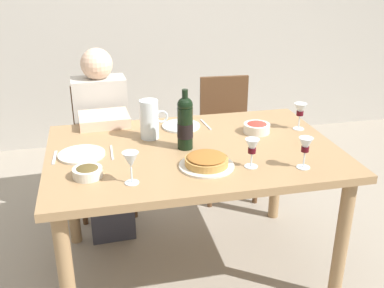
{
  "coord_description": "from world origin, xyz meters",
  "views": [
    {
      "loc": [
        -0.48,
        -2.1,
        1.69
      ],
      "look_at": [
        -0.01,
        -0.0,
        0.78
      ],
      "focal_mm": 42.09,
      "sensor_mm": 36.0,
      "label": 1
    }
  ],
  "objects_px": {
    "diner_left": "(104,137)",
    "baked_tart": "(207,161)",
    "olive_bowl": "(88,172)",
    "dinner_plate_left_setting": "(181,126)",
    "wine_glass_spare": "(305,147)",
    "chair_right": "(226,129)",
    "dining_table": "(193,164)",
    "water_pitcher": "(150,122)",
    "wine_glass_centre": "(131,161)",
    "wine_glass_right_diner": "(252,148)",
    "wine_bottle": "(185,123)",
    "chair_left": "(102,140)",
    "salad_bowl": "(257,127)",
    "dinner_plate_right_setting": "(82,154)",
    "wine_glass_left_diner": "(300,111)"
  },
  "relations": [
    {
      "from": "wine_glass_left_diner",
      "to": "chair_right",
      "type": "bearing_deg",
      "value": 105.02
    },
    {
      "from": "dinner_plate_left_setting",
      "to": "wine_bottle",
      "type": "bearing_deg",
      "value": -97.46
    },
    {
      "from": "wine_bottle",
      "to": "chair_right",
      "type": "distance_m",
      "value": 1.08
    },
    {
      "from": "chair_right",
      "to": "wine_glass_left_diner",
      "type": "bearing_deg",
      "value": 108.46
    },
    {
      "from": "dining_table",
      "to": "baked_tart",
      "type": "relative_size",
      "value": 5.66
    },
    {
      "from": "baked_tart",
      "to": "dinner_plate_right_setting",
      "type": "xyz_separation_m",
      "value": [
        -0.58,
        0.26,
        -0.02
      ]
    },
    {
      "from": "chair_left",
      "to": "salad_bowl",
      "type": "bearing_deg",
      "value": 136.79
    },
    {
      "from": "wine_bottle",
      "to": "baked_tart",
      "type": "bearing_deg",
      "value": -77.68
    },
    {
      "from": "baked_tart",
      "to": "dinner_plate_left_setting",
      "type": "height_order",
      "value": "baked_tart"
    },
    {
      "from": "baked_tart",
      "to": "olive_bowl",
      "type": "bearing_deg",
      "value": 178.48
    },
    {
      "from": "baked_tart",
      "to": "wine_glass_centre",
      "type": "distance_m",
      "value": 0.38
    },
    {
      "from": "wine_bottle",
      "to": "water_pitcher",
      "type": "xyz_separation_m",
      "value": [
        -0.16,
        0.18,
        -0.04
      ]
    },
    {
      "from": "salad_bowl",
      "to": "wine_glass_right_diner",
      "type": "distance_m",
      "value": 0.46
    },
    {
      "from": "wine_glass_centre",
      "to": "chair_right",
      "type": "distance_m",
      "value": 1.5
    },
    {
      "from": "water_pitcher",
      "to": "wine_glass_centre",
      "type": "distance_m",
      "value": 0.53
    },
    {
      "from": "olive_bowl",
      "to": "wine_glass_right_diner",
      "type": "bearing_deg",
      "value": -4.67
    },
    {
      "from": "salad_bowl",
      "to": "dinner_plate_left_setting",
      "type": "distance_m",
      "value": 0.44
    },
    {
      "from": "baked_tart",
      "to": "wine_glass_spare",
      "type": "distance_m",
      "value": 0.47
    },
    {
      "from": "wine_bottle",
      "to": "olive_bowl",
      "type": "distance_m",
      "value": 0.56
    },
    {
      "from": "dining_table",
      "to": "wine_glass_right_diner",
      "type": "distance_m",
      "value": 0.4
    },
    {
      "from": "wine_glass_spare",
      "to": "chair_right",
      "type": "height_order",
      "value": "wine_glass_spare"
    },
    {
      "from": "olive_bowl",
      "to": "diner_left",
      "type": "bearing_deg",
      "value": 83.52
    },
    {
      "from": "dinner_plate_right_setting",
      "to": "wine_glass_left_diner",
      "type": "bearing_deg",
      "value": 4.88
    },
    {
      "from": "wine_glass_left_diner",
      "to": "chair_right",
      "type": "distance_m",
      "value": 0.86
    },
    {
      "from": "wine_glass_left_diner",
      "to": "wine_bottle",
      "type": "bearing_deg",
      "value": -169.72
    },
    {
      "from": "wine_glass_left_diner",
      "to": "baked_tart",
      "type": "bearing_deg",
      "value": -150.31
    },
    {
      "from": "wine_glass_spare",
      "to": "chair_right",
      "type": "bearing_deg",
      "value": 90.05
    },
    {
      "from": "wine_glass_right_diner",
      "to": "chair_right",
      "type": "bearing_deg",
      "value": 78.51
    },
    {
      "from": "dinner_plate_right_setting",
      "to": "chair_right",
      "type": "height_order",
      "value": "chair_right"
    },
    {
      "from": "olive_bowl",
      "to": "chair_left",
      "type": "distance_m",
      "value": 1.13
    },
    {
      "from": "dinner_plate_right_setting",
      "to": "chair_right",
      "type": "distance_m",
      "value": 1.36
    },
    {
      "from": "wine_glass_spare",
      "to": "chair_left",
      "type": "xyz_separation_m",
      "value": [
        -0.91,
        1.21,
        -0.37
      ]
    },
    {
      "from": "water_pitcher",
      "to": "diner_left",
      "type": "distance_m",
      "value": 0.56
    },
    {
      "from": "salad_bowl",
      "to": "dinner_plate_right_setting",
      "type": "relative_size",
      "value": 0.63
    },
    {
      "from": "olive_bowl",
      "to": "dinner_plate_left_setting",
      "type": "relative_size",
      "value": 0.61
    },
    {
      "from": "wine_glass_spare",
      "to": "wine_glass_centre",
      "type": "bearing_deg",
      "value": 178.38
    },
    {
      "from": "dining_table",
      "to": "chair_left",
      "type": "bearing_deg",
      "value": 117.61
    },
    {
      "from": "wine_bottle",
      "to": "wine_glass_spare",
      "type": "distance_m",
      "value": 0.61
    },
    {
      "from": "dining_table",
      "to": "olive_bowl",
      "type": "xyz_separation_m",
      "value": [
        -0.54,
        -0.22,
        0.12
      ]
    },
    {
      "from": "olive_bowl",
      "to": "wine_glass_spare",
      "type": "bearing_deg",
      "value": -7.24
    },
    {
      "from": "diner_left",
      "to": "baked_tart",
      "type": "bearing_deg",
      "value": 115.17
    },
    {
      "from": "dining_table",
      "to": "olive_bowl",
      "type": "relative_size",
      "value": 11.14
    },
    {
      "from": "dining_table",
      "to": "chair_left",
      "type": "relative_size",
      "value": 1.72
    },
    {
      "from": "dinner_plate_right_setting",
      "to": "diner_left",
      "type": "relative_size",
      "value": 0.2
    },
    {
      "from": "diner_left",
      "to": "chair_right",
      "type": "relative_size",
      "value": 1.33
    },
    {
      "from": "wine_bottle",
      "to": "wine_glass_right_diner",
      "type": "relative_size",
      "value": 2.23
    },
    {
      "from": "baked_tart",
      "to": "wine_glass_right_diner",
      "type": "bearing_deg",
      "value": -12.93
    },
    {
      "from": "salad_bowl",
      "to": "wine_glass_left_diner",
      "type": "xyz_separation_m",
      "value": [
        0.26,
        -0.0,
        0.08
      ]
    },
    {
      "from": "baked_tart",
      "to": "chair_left",
      "type": "xyz_separation_m",
      "value": [
        -0.47,
        1.1,
        -0.29
      ]
    },
    {
      "from": "diner_left",
      "to": "wine_glass_spare",
      "type": "bearing_deg",
      "value": 130.03
    }
  ]
}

